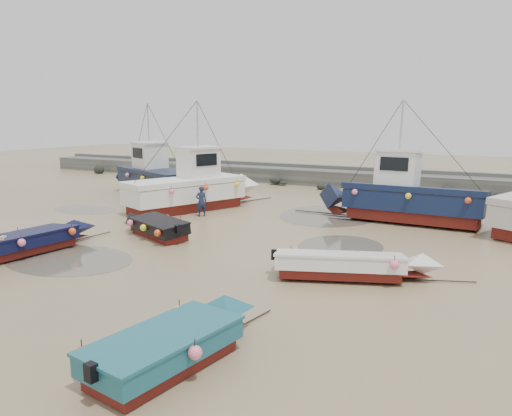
% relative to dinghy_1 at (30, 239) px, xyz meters
% --- Properties ---
extents(ground, '(120.00, 120.00, 0.00)m').
position_rel_dinghy_1_xyz_m(ground, '(5.07, 2.27, -0.54)').
color(ground, tan).
rests_on(ground, ground).
extents(seawall, '(60.00, 4.92, 1.50)m').
position_rel_dinghy_1_xyz_m(seawall, '(5.11, 24.26, 0.09)').
color(seawall, slate).
rests_on(seawall, ground).
extents(puddle_a, '(5.21, 5.21, 0.01)m').
position_rel_dinghy_1_xyz_m(puddle_a, '(2.21, -0.04, -0.53)').
color(puddle_a, '#5A5447').
rests_on(puddle_a, ground).
extents(puddle_b, '(3.50, 3.50, 0.01)m').
position_rel_dinghy_1_xyz_m(puddle_b, '(10.71, 6.69, -0.53)').
color(puddle_b, '#5A5447').
rests_on(puddle_b, ground).
extents(puddle_c, '(4.20, 4.20, 0.01)m').
position_rel_dinghy_1_xyz_m(puddle_c, '(-5.20, 7.75, -0.53)').
color(puddle_c, '#5A5447').
rests_on(puddle_c, ground).
extents(puddle_d, '(5.38, 5.38, 0.01)m').
position_rel_dinghy_1_xyz_m(puddle_d, '(8.06, 12.88, -0.53)').
color(puddle_d, '#5A5447').
rests_on(puddle_d, ground).
extents(dinghy_1, '(2.70, 6.64, 1.43)m').
position_rel_dinghy_1_xyz_m(dinghy_1, '(0.00, 0.00, 0.00)').
color(dinghy_1, maroon).
rests_on(dinghy_1, ground).
extents(dinghy_2, '(2.41, 5.81, 1.43)m').
position_rel_dinghy_1_xyz_m(dinghy_2, '(10.71, -4.65, 0.01)').
color(dinghy_2, maroon).
rests_on(dinghy_2, ground).
extents(dinghy_3, '(6.48, 3.31, 1.43)m').
position_rel_dinghy_1_xyz_m(dinghy_3, '(12.34, 2.77, -0.00)').
color(dinghy_3, maroon).
rests_on(dinghy_3, ground).
extents(dinghy_4, '(5.33, 2.89, 1.43)m').
position_rel_dinghy_1_xyz_m(dinghy_4, '(2.74, 4.52, 0.02)').
color(dinghy_4, maroon).
rests_on(dinghy_4, ground).
extents(cabin_boat_0, '(10.14, 5.73, 6.22)m').
position_rel_dinghy_1_xyz_m(cabin_boat_0, '(-5.19, 14.04, 0.79)').
color(cabin_boat_0, maroon).
rests_on(cabin_boat_0, ground).
extents(cabin_boat_1, '(5.31, 9.91, 6.22)m').
position_rel_dinghy_1_xyz_m(cabin_boat_1, '(0.44, 10.86, 0.80)').
color(cabin_boat_1, maroon).
rests_on(cabin_boat_1, ground).
extents(cabin_boat_2, '(10.05, 3.10, 6.22)m').
position_rel_dinghy_1_xyz_m(cabin_boat_2, '(11.84, 12.91, 0.81)').
color(cabin_boat_2, maroon).
rests_on(cabin_boat_2, ground).
extents(person, '(0.71, 0.70, 1.65)m').
position_rel_dinghy_1_xyz_m(person, '(1.97, 9.29, -0.54)').
color(person, '#1A223B').
rests_on(person, ground).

